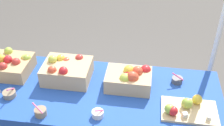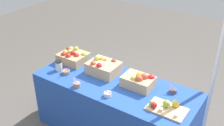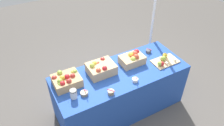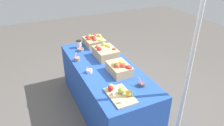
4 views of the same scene
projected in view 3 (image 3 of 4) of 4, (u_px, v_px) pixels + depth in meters
The scene contains 12 objects.
ground_plane at pixel (119, 107), 3.43m from camera, with size 10.00×10.00×0.00m, color #56514C.
table at pixel (120, 91), 3.20m from camera, with size 1.90×0.76×0.74m, color #234CAD.
apple_crate_left at pixel (66, 80), 2.73m from camera, with size 0.34×0.30×0.17m.
apple_crate_middle at pixel (101, 68), 2.91m from camera, with size 0.36×0.29×0.19m.
apple_crate_right at pixel (133, 59), 3.08m from camera, with size 0.34×0.24×0.17m.
cutting_board_front at pixel (164, 61), 3.12m from camera, with size 0.38×0.24×0.09m.
sample_bowl_near at pixel (148, 51), 3.32m from camera, with size 0.09×0.08×0.10m.
sample_bowl_mid at pixel (111, 92), 2.63m from camera, with size 0.10×0.09×0.10m.
sample_bowl_far at pixel (135, 80), 2.81m from camera, with size 0.08×0.08×0.09m.
sample_bowl_extra at pixel (84, 93), 2.62m from camera, with size 0.10×0.10×0.10m.
coffee_cup at pixel (73, 94), 2.56m from camera, with size 0.09×0.09×0.13m.
tent_pole at pixel (153, 22), 3.53m from camera, with size 0.04×0.04×2.03m, color white.
Camera 3 is at (-1.19, -1.91, 2.68)m, focal length 34.29 mm.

